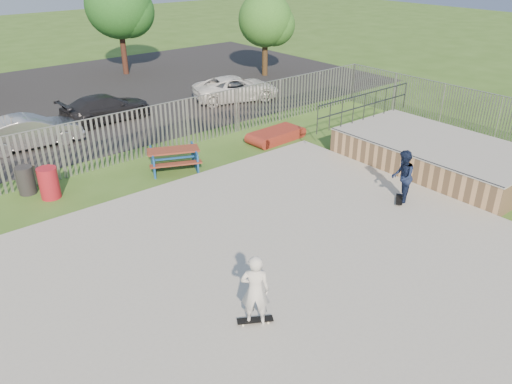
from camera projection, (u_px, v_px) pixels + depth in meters
ground at (258, 274)px, 12.87m from camera, size 120.00×120.00×0.00m
concrete_slab at (258, 271)px, 12.84m from camera, size 15.00×12.00×0.15m
quarter_pipe at (435, 154)px, 18.73m from camera, size 5.50×7.05×2.19m
fence at (192, 172)px, 16.17m from camera, size 26.04×16.02×2.00m
picnic_table at (174, 159)px, 18.70m from camera, size 2.36×2.19×0.80m
funbox at (276, 135)px, 21.56m from camera, size 2.28×1.23×0.45m
trash_bin_red at (49, 183)px, 16.52m from camera, size 0.64×0.64×1.07m
trash_bin_grey at (26, 180)px, 16.84m from camera, size 0.58×0.58×0.97m
parking_lot at (27, 107)px, 26.02m from camera, size 40.00×18.00×0.02m
car_silver at (30, 131)px, 20.61m from camera, size 4.17×1.71×1.34m
car_dark at (106, 108)px, 23.73m from camera, size 4.44×1.99×1.26m
car_white at (236, 88)px, 26.89m from camera, size 5.05×3.45×1.28m
tree_mid at (118, 5)px, 30.82m from camera, size 4.11×4.11×6.35m
tree_right at (265, 20)px, 30.84m from camera, size 3.33×3.33×5.13m
skateboard_a at (399, 200)px, 16.18m from camera, size 0.77×0.62×0.08m
skateboard_b at (255, 321)px, 10.99m from camera, size 0.79×0.58×0.08m
skater_navy at (402, 177)px, 15.81m from camera, size 1.07×1.02×1.74m
skater_white at (255, 290)px, 10.62m from camera, size 0.75×0.73×1.74m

